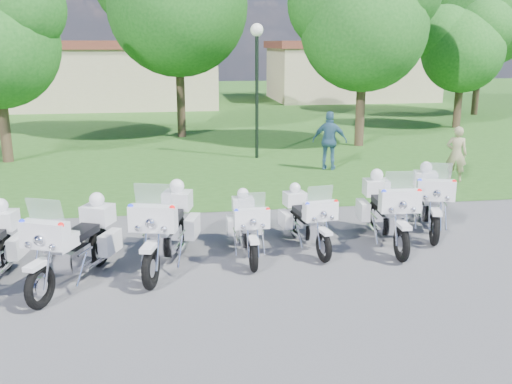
{
  "coord_description": "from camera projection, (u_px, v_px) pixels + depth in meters",
  "views": [
    {
      "loc": [
        -1.9,
        -10.27,
        4.0
      ],
      "look_at": [
        -0.18,
        1.2,
        0.95
      ],
      "focal_mm": 40.0,
      "sensor_mm": 36.0,
      "label": 1
    }
  ],
  "objects": [
    {
      "name": "ground",
      "position": [
        274.0,
        254.0,
        11.12
      ],
      "size": [
        100.0,
        100.0,
        0.0
      ],
      "primitive_type": "plane",
      "color": "#545459",
      "rests_on": "ground"
    },
    {
      "name": "grass_lawn",
      "position": [
        200.0,
        106.0,
        36.94
      ],
      "size": [
        100.0,
        48.0,
        0.01
      ],
      "primitive_type": "cube",
      "color": "#2A561B",
      "rests_on": "ground"
    },
    {
      "name": "motorcycle_1",
      "position": [
        75.0,
        242.0,
        9.68
      ],
      "size": [
        1.44,
        2.37,
        1.69
      ],
      "rotation": [
        0.0,
        0.0,
        2.74
      ],
      "color": "black",
      "rests_on": "ground"
    },
    {
      "name": "motorcycle_2",
      "position": [
        167.0,
        227.0,
        10.43
      ],
      "size": [
        1.28,
        2.55,
        1.75
      ],
      "rotation": [
        0.0,
        0.0,
        2.88
      ],
      "color": "black",
      "rests_on": "ground"
    },
    {
      "name": "motorcycle_3",
      "position": [
        247.0,
        225.0,
        10.98
      ],
      "size": [
        0.7,
        2.11,
        1.41
      ],
      "rotation": [
        0.0,
        0.0,
        3.14
      ],
      "color": "black",
      "rests_on": "ground"
    },
    {
      "name": "motorcycle_4",
      "position": [
        306.0,
        218.0,
        11.4
      ],
      "size": [
        0.89,
        2.12,
        1.43
      ],
      "rotation": [
        0.0,
        0.0,
        3.29
      ],
      "color": "black",
      "rests_on": "ground"
    },
    {
      "name": "motorcycle_5",
      "position": [
        386.0,
        210.0,
        11.6
      ],
      "size": [
        0.93,
        2.51,
        1.69
      ],
      "rotation": [
        0.0,
        0.0,
        3.07
      ],
      "color": "black",
      "rests_on": "ground"
    },
    {
      "name": "motorcycle_6",
      "position": [
        429.0,
        199.0,
        12.44
      ],
      "size": [
        1.28,
        2.4,
        1.66
      ],
      "rotation": [
        0.0,
        0.0,
        2.84
      ],
      "color": "black",
      "rests_on": "ground"
    },
    {
      "name": "lamp_post",
      "position": [
        257.0,
        59.0,
        19.48
      ],
      "size": [
        0.44,
        0.44,
        4.63
      ],
      "color": "black",
      "rests_on": "ground"
    },
    {
      "name": "tree_2",
      "position": [
        363.0,
        15.0,
        21.54
      ],
      "size": [
        5.68,
        4.84,
        7.57
      ],
      "color": "#38281C",
      "rests_on": "ground"
    },
    {
      "name": "tree_3",
      "position": [
        462.0,
        44.0,
        26.63
      ],
      "size": [
        4.47,
        3.82,
        5.97
      ],
      "color": "#38281C",
      "rests_on": "ground"
    },
    {
      "name": "tree_4",
      "position": [
        484.0,
        1.0,
        30.96
      ],
      "size": [
        7.02,
        5.99,
        9.36
      ],
      "color": "#38281C",
      "rests_on": "ground"
    },
    {
      "name": "building_west",
      "position": [
        104.0,
        73.0,
        36.51
      ],
      "size": [
        14.56,
        8.32,
        4.1
      ],
      "color": "tan",
      "rests_on": "ground"
    },
    {
      "name": "building_east",
      "position": [
        350.0,
        70.0,
        40.86
      ],
      "size": [
        11.44,
        7.28,
        4.1
      ],
      "color": "tan",
      "rests_on": "ground"
    },
    {
      "name": "bystander_a",
      "position": [
        456.0,
        154.0,
        16.75
      ],
      "size": [
        0.71,
        0.63,
        1.64
      ],
      "primitive_type": "imported",
      "rotation": [
        0.0,
        0.0,
        2.63
      ],
      "color": "tan",
      "rests_on": "ground"
    },
    {
      "name": "bystander_c",
      "position": [
        330.0,
        141.0,
        18.24
      ],
      "size": [
        1.2,
        0.86,
        1.88
      ],
      "primitive_type": "imported",
      "rotation": [
        0.0,
        0.0,
        2.74
      ],
      "color": "#345E7C",
      "rests_on": "ground"
    }
  ]
}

